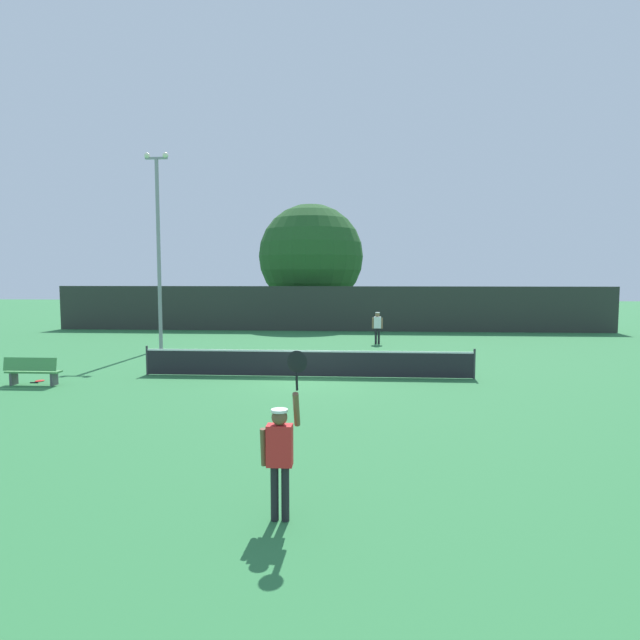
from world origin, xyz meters
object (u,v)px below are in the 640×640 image
(courtside_bench, at_px, (33,371))
(player_serving, at_px, (281,447))
(player_receiving, at_px, (377,325))
(large_tree, at_px, (311,257))
(parked_car_near, at_px, (361,313))
(light_pole, at_px, (158,240))
(spare_racket, at_px, (39,381))
(parked_car_mid, at_px, (472,314))
(tennis_ball, at_px, (361,360))

(courtside_bench, bearing_deg, player_serving, -43.49)
(player_receiving, xyz_separation_m, large_tree, (-4.54, 11.44, 4.03))
(player_receiving, height_order, courtside_bench, player_receiving)
(courtside_bench, height_order, parked_car_near, parked_car_near)
(light_pole, distance_m, parked_car_near, 18.99)
(player_receiving, xyz_separation_m, parked_car_near, (-0.79, 12.64, -0.27))
(player_serving, height_order, spare_racket, player_serving)
(spare_racket, bearing_deg, player_receiving, 42.35)
(player_serving, distance_m, parked_car_mid, 34.57)
(large_tree, bearing_deg, player_serving, -85.92)
(player_receiving, relative_size, courtside_bench, 0.94)
(player_serving, relative_size, player_receiving, 1.49)
(player_serving, relative_size, light_pole, 0.27)
(player_serving, bearing_deg, large_tree, 94.08)
(tennis_ball, height_order, parked_car_mid, parked_car_mid)
(spare_racket, bearing_deg, player_serving, -44.88)
(tennis_ball, bearing_deg, large_tree, 101.85)
(player_serving, xyz_separation_m, tennis_ball, (1.32, 14.96, -1.08))
(player_serving, height_order, parked_car_near, player_serving)
(spare_racket, bearing_deg, courtside_bench, -73.69)
(tennis_ball, height_order, spare_racket, tennis_ball)
(player_serving, height_order, courtside_bench, player_serving)
(large_tree, bearing_deg, player_receiving, -68.37)
(spare_racket, bearing_deg, parked_car_near, 64.53)
(player_serving, xyz_separation_m, spare_racket, (-9.79, 9.75, -1.10))
(large_tree, bearing_deg, spare_racket, -108.50)
(parked_car_mid, bearing_deg, parked_car_near, -178.84)
(parked_car_near, height_order, parked_car_mid, same)
(tennis_ball, bearing_deg, parked_car_near, 89.57)
(parked_car_mid, bearing_deg, tennis_ball, -112.42)
(parked_car_near, bearing_deg, tennis_ball, -91.55)
(tennis_ball, xyz_separation_m, large_tree, (-3.61, 17.20, 5.04))
(light_pole, xyz_separation_m, parked_car_near, (9.99, 15.48, -4.58))
(light_pole, height_order, large_tree, light_pole)
(player_serving, relative_size, parked_car_near, 0.60)
(player_serving, distance_m, large_tree, 32.48)
(large_tree, height_order, parked_car_near, large_tree)
(large_tree, bearing_deg, parked_car_near, 17.77)
(spare_racket, height_order, large_tree, large_tree)
(tennis_ball, distance_m, light_pole, 11.58)
(player_serving, bearing_deg, player_receiving, 83.82)
(player_receiving, distance_m, light_pole, 11.95)
(spare_racket, relative_size, courtside_bench, 0.29)
(spare_racket, bearing_deg, parked_car_mid, 49.98)
(tennis_ball, distance_m, parked_car_near, 18.42)
(tennis_ball, height_order, parked_car_near, parked_car_near)
(light_pole, bearing_deg, spare_racket, -98.76)
(light_pole, xyz_separation_m, large_tree, (6.24, 14.28, -0.28))
(light_pole, xyz_separation_m, parked_car_mid, (18.38, 15.25, -4.58))
(player_serving, distance_m, spare_racket, 13.86)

